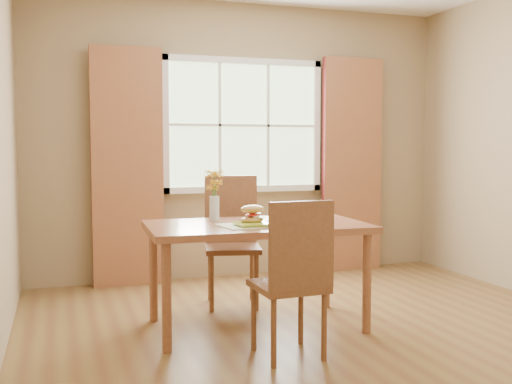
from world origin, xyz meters
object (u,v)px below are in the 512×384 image
at_px(croissant_sandwich, 252,214).
at_px(flower_vase, 214,190).
at_px(chair_near, 294,273).
at_px(chair_far, 232,234).
at_px(water_glass, 290,216).
at_px(dining_table, 257,234).

xyz_separation_m(croissant_sandwich, flower_vase, (-0.19, 0.33, 0.15)).
xyz_separation_m(chair_near, chair_far, (0.02, 1.41, 0.04)).
height_order(water_glass, flower_vase, flower_vase).
bearing_deg(croissant_sandwich, flower_vase, 120.81).
bearing_deg(water_glass, chair_near, -109.52).
bearing_deg(chair_far, water_glass, -63.84).
height_order(croissant_sandwich, water_glass, croissant_sandwich).
bearing_deg(croissant_sandwich, dining_table, 57.57).
bearing_deg(flower_vase, dining_table, -42.97).
bearing_deg(croissant_sandwich, water_glass, 0.78).
bearing_deg(chair_near, water_glass, 67.85).
bearing_deg(chair_far, croissant_sandwich, -83.64).
xyz_separation_m(croissant_sandwich, water_glass, (0.28, -0.00, -0.02)).
distance_m(croissant_sandwich, flower_vase, 0.40).
bearing_deg(dining_table, chair_near, -87.74).
bearing_deg(flower_vase, chair_near, -74.91).
relative_size(croissant_sandwich, flower_vase, 0.47).
distance_m(dining_table, water_glass, 0.27).
relative_size(dining_table, flower_vase, 4.16).
bearing_deg(water_glass, dining_table, 156.77).
xyz_separation_m(chair_near, water_glass, (0.22, 0.61, 0.27)).
height_order(chair_near, flower_vase, flower_vase).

